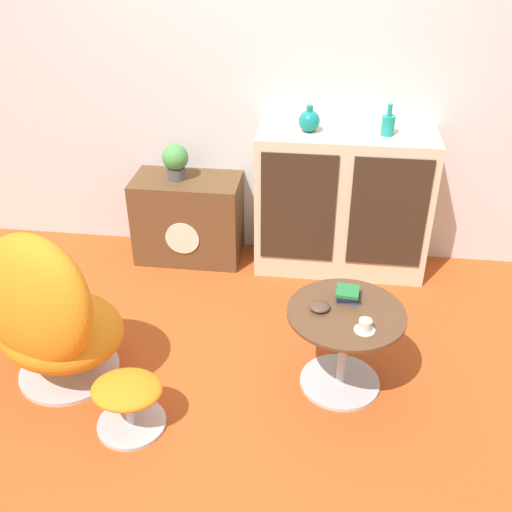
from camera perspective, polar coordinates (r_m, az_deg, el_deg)
ground_plane at (r=3.38m, az=-3.08°, el=-11.43°), size 12.00×12.00×0.00m
wall_back at (r=4.07m, az=0.16°, el=17.26°), size 6.40×0.06×2.60m
sideboard at (r=4.09m, az=8.22°, el=4.97°), size 1.15×0.43×0.99m
tv_console at (r=4.29m, az=-6.45°, el=3.58°), size 0.74×0.41×0.61m
egg_chair at (r=3.27m, az=-19.15°, el=-5.52°), size 0.86×0.83×0.94m
ottoman at (r=3.06m, az=-12.10°, el=-12.99°), size 0.35×0.35×0.29m
coffee_table at (r=3.17m, az=8.36°, el=-7.90°), size 0.61×0.61×0.49m
vase_leftmost at (r=3.88m, az=5.09°, el=12.71°), size 0.14×0.14×0.17m
vase_inner_left at (r=3.90m, az=12.47°, el=12.14°), size 0.08×0.08×0.20m
potted_plant at (r=4.12m, az=-7.68°, el=9.02°), size 0.18×0.18×0.24m
teacup at (r=2.94m, az=10.34°, el=-6.61°), size 0.10×0.10×0.06m
book_stack at (r=3.14m, az=8.74°, el=-3.58°), size 0.13×0.13×0.05m
bowl at (r=3.05m, az=6.08°, el=-4.80°), size 0.11×0.11×0.04m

